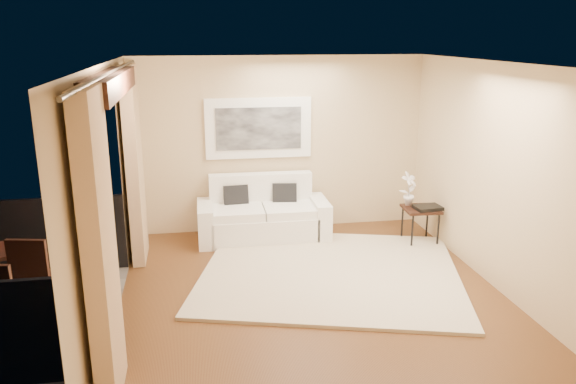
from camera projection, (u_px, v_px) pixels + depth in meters
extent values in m
plane|color=brown|center=(313.00, 295.00, 6.69)|extent=(5.00, 5.00, 0.00)
plane|color=white|center=(316.00, 64.00, 5.95)|extent=(5.00, 5.00, 0.00)
plane|color=tan|center=(280.00, 145.00, 8.69)|extent=(4.50, 0.00, 4.50)
plane|color=tan|center=(391.00, 278.00, 3.95)|extent=(4.50, 0.00, 4.50)
plane|color=tan|center=(499.00, 178.00, 6.69)|extent=(0.00, 5.00, 5.00)
plane|color=tan|center=(126.00, 159.00, 7.71)|extent=(0.00, 2.70, 2.70)
plane|color=tan|center=(74.00, 264.00, 4.20)|extent=(0.00, 2.70, 2.70)
plane|color=tan|center=(97.00, 81.00, 5.63)|extent=(0.00, 2.40, 2.40)
cube|color=black|center=(110.00, 84.00, 5.65)|extent=(0.28, 2.40, 0.22)
cube|color=#605B56|center=(34.00, 322.00, 6.19)|extent=(1.80, 2.60, 0.12)
cube|color=black|center=(54.00, 235.00, 7.24)|extent=(1.80, 0.06, 1.00)
cube|color=tan|center=(134.00, 165.00, 7.45)|extent=(0.16, 0.75, 2.62)
cube|color=tan|center=(100.00, 251.00, 4.52)|extent=(0.16, 0.75, 2.62)
cylinder|color=#4C473F|center=(111.00, 73.00, 5.63)|extent=(0.04, 4.80, 0.04)
cube|color=white|center=(259.00, 128.00, 8.54)|extent=(1.62, 0.05, 0.92)
cube|color=black|center=(259.00, 129.00, 8.50)|extent=(1.30, 0.02, 0.64)
cube|color=beige|center=(330.00, 272.00, 7.28)|extent=(3.92, 3.63, 0.04)
cube|color=white|center=(263.00, 226.00, 8.50)|extent=(1.59, 0.86, 0.39)
cube|color=white|center=(261.00, 197.00, 8.71)|extent=(1.58, 0.23, 0.76)
cube|color=white|center=(206.00, 223.00, 8.34)|extent=(0.23, 0.84, 0.58)
cube|color=white|center=(319.00, 218.00, 8.60)|extent=(0.23, 0.84, 0.58)
cube|color=white|center=(238.00, 212.00, 8.34)|extent=(0.75, 0.75, 0.13)
cube|color=white|center=(289.00, 209.00, 8.46)|extent=(0.75, 0.75, 0.13)
cube|color=black|center=(236.00, 197.00, 8.50)|extent=(0.38, 0.20, 0.38)
cube|color=black|center=(285.00, 195.00, 8.61)|extent=(0.39, 0.22, 0.38)
cube|color=black|center=(421.00, 209.00, 8.23)|extent=(0.53, 0.53, 0.04)
cylinder|color=black|center=(412.00, 232.00, 8.09)|extent=(0.03, 0.03, 0.51)
cylinder|color=black|center=(438.00, 230.00, 8.15)|extent=(0.03, 0.03, 0.51)
cylinder|color=black|center=(402.00, 223.00, 8.46)|extent=(0.03, 0.03, 0.51)
cylinder|color=black|center=(427.00, 222.00, 8.53)|extent=(0.03, 0.03, 0.51)
cube|color=black|center=(428.00, 208.00, 8.16)|extent=(0.41, 0.32, 0.05)
imported|color=white|center=(409.00, 189.00, 8.29)|extent=(0.32, 0.28, 0.51)
cylinder|color=black|center=(2.00, 289.00, 6.16)|extent=(0.04, 0.04, 0.62)
cylinder|color=black|center=(14.00, 272.00, 6.59)|extent=(0.04, 0.04, 0.62)
cube|color=black|center=(39.00, 278.00, 6.09)|extent=(0.49, 0.49, 0.05)
cube|color=black|center=(28.00, 264.00, 5.84)|extent=(0.42, 0.13, 0.55)
cylinder|color=black|center=(64.00, 291.00, 6.31)|extent=(0.03, 0.03, 0.43)
cylinder|color=black|center=(34.00, 291.00, 6.32)|extent=(0.03, 0.03, 0.43)
cylinder|color=black|center=(50.00, 305.00, 5.99)|extent=(0.03, 0.03, 0.43)
cylinder|color=black|center=(19.00, 305.00, 6.00)|extent=(0.03, 0.03, 0.43)
cylinder|color=black|center=(15.00, 340.00, 5.31)|extent=(0.03, 0.03, 0.43)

